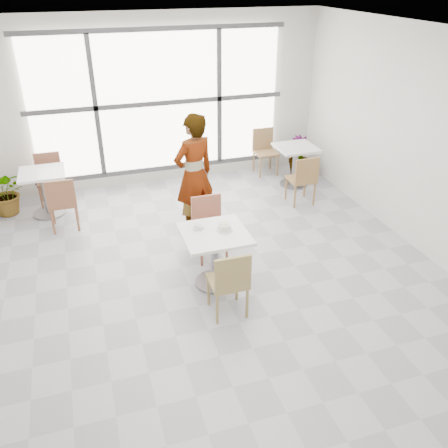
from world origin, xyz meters
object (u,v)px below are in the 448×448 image
object	(u,v)px
bg_table_right	(295,160)
bg_chair_left_near	(62,201)
oatmeal_bowl	(224,227)
bg_chair_right_far	(264,148)
coffee_cup	(197,227)
bg_chair_right_near	(303,177)
main_table	(215,248)
person	(194,175)
chair_near	(230,280)
bg_chair_left_far	(50,175)
chair_far	(209,223)
bg_table_left	(44,187)
plant_left	(7,192)
plant_right	(300,156)

from	to	relation	value
bg_table_right	bg_chair_left_near	xyz separation A→B (m)	(-4.12, -0.50, 0.01)
oatmeal_bowl	bg_chair_right_far	distance (m)	3.81
coffee_cup	bg_chair_right_near	world-z (taller)	bg_chair_right_near
main_table	coffee_cup	size ratio (longest dim) A/B	5.03
person	bg_table_right	distance (m)	2.51
chair_near	bg_chair_left_far	size ratio (longest dim) A/B	1.00
bg_chair_left_far	chair_far	bearing A→B (deg)	-49.36
oatmeal_bowl	bg_chair_left_far	distance (m)	3.79
main_table	chair_near	world-z (taller)	chair_near
chair_far	bg_table_left	xyz separation A→B (m)	(-2.18, 2.01, -0.01)
bg_chair_right_far	bg_chair_left_far	bearing A→B (deg)	-177.64
chair_far	person	distance (m)	0.85
chair_far	bg_chair_left_far	world-z (taller)	same
bg_table_right	bg_chair_left_near	world-z (taller)	bg_chair_left_near
oatmeal_bowl	bg_chair_left_far	size ratio (longest dim) A/B	0.24
bg_chair_left_far	plant_left	world-z (taller)	bg_chair_left_far
oatmeal_bowl	bg_table_right	xyz separation A→B (m)	(2.19, 2.54, -0.31)
chair_near	bg_chair_left_near	world-z (taller)	same
plant_left	oatmeal_bowl	bearing A→B (deg)	-46.11
bg_table_left	main_table	bearing A→B (deg)	-52.81
chair_near	main_table	bearing A→B (deg)	-92.28
main_table	chair_near	bearing A→B (deg)	-92.28
oatmeal_bowl	bg_chair_left_near	size ratio (longest dim) A/B	0.24
main_table	bg_chair_left_far	xyz separation A→B (m)	(-1.98, 3.16, -0.02)
main_table	oatmeal_bowl	size ratio (longest dim) A/B	3.81
plant_left	coffee_cup	bearing A→B (deg)	-48.36
plant_left	plant_right	bearing A→B (deg)	0.63
coffee_cup	bg_chair_right_far	size ratio (longest dim) A/B	0.18
bg_chair_left_near	coffee_cup	bearing A→B (deg)	130.04
plant_left	chair_far	bearing A→B (deg)	-38.62
chair_near	plant_left	world-z (taller)	chair_near
coffee_cup	chair_near	bearing A→B (deg)	-79.34
oatmeal_bowl	person	world-z (taller)	person
oatmeal_bowl	plant_left	size ratio (longest dim) A/B	0.28
bg_chair_right_far	bg_chair_right_near	bearing A→B (deg)	-87.38
bg_chair_left_near	plant_left	size ratio (longest dim) A/B	1.14
oatmeal_bowl	bg_chair_right_near	xyz separation A→B (m)	(1.96, 1.74, -0.29)
main_table	chair_far	size ratio (longest dim) A/B	0.92
main_table	bg_table_right	size ratio (longest dim) A/B	1.07
bg_table_right	bg_chair_left_far	world-z (taller)	bg_chair_left_far
person	bg_table_right	world-z (taller)	person
plant_left	plant_right	distance (m)	5.29
chair_near	coffee_cup	distance (m)	0.87
chair_near	plant_left	xyz separation A→B (m)	(-2.64, 3.60, -0.12)
bg_table_left	bg_chair_right_near	world-z (taller)	bg_chair_right_near
person	plant_left	size ratio (longest dim) A/B	2.42
person	bg_chair_left_near	size ratio (longest dim) A/B	2.12
chair_far	bg_chair_left_far	size ratio (longest dim) A/B	1.00
chair_far	bg_table_right	world-z (taller)	chair_far
plant_left	bg_chair_right_near	bearing A→B (deg)	-13.83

